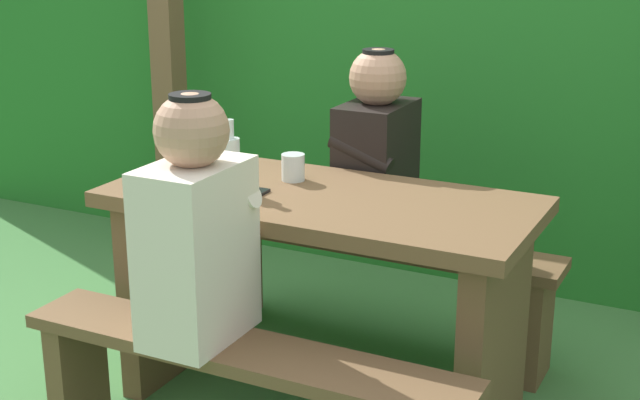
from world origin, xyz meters
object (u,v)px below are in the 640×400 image
(person_white_shirt, at_px, (196,228))
(bench_far, at_px, (379,269))
(picnic_table, at_px, (320,265))
(bottle_left, at_px, (230,162))
(drinking_glass, at_px, (293,167))
(cell_phone, at_px, (250,194))
(person_black_coat, at_px, (376,153))
(bench_near, at_px, (242,385))

(person_white_shirt, bearing_deg, bench_far, 82.29)
(picnic_table, bearing_deg, bottle_left, -162.27)
(drinking_glass, xyz_separation_m, cell_phone, (-0.04, -0.22, -0.04))
(bottle_left, bearing_deg, picnic_table, 17.73)
(bench_far, relative_size, person_black_coat, 1.95)
(picnic_table, height_order, drinking_glass, drinking_glass)
(picnic_table, relative_size, drinking_glass, 15.36)
(person_white_shirt, relative_size, bottle_left, 3.03)
(bench_far, xyz_separation_m, person_black_coat, (-0.02, -0.00, 0.46))
(picnic_table, xyz_separation_m, drinking_glass, (-0.16, 0.11, 0.29))
(bottle_left, bearing_deg, person_black_coat, 66.32)
(person_black_coat, height_order, drinking_glass, person_black_coat)
(bench_near, bearing_deg, person_black_coat, 91.15)
(person_white_shirt, relative_size, cell_phone, 5.14)
(picnic_table, distance_m, bench_far, 0.54)
(bottle_left, height_order, cell_phone, bottle_left)
(bench_near, relative_size, person_black_coat, 1.95)
(bench_near, xyz_separation_m, person_white_shirt, (-0.14, 0.00, 0.46))
(bench_near, height_order, person_white_shirt, person_white_shirt)
(person_white_shirt, relative_size, person_black_coat, 1.00)
(bench_far, height_order, drinking_glass, drinking_glass)
(picnic_table, relative_size, bench_near, 1.00)
(bench_near, bearing_deg, person_white_shirt, 178.62)
(person_black_coat, distance_m, bottle_left, 0.65)
(bench_far, height_order, bottle_left, bottle_left)
(drinking_glass, height_order, cell_phone, drinking_glass)
(person_black_coat, xyz_separation_m, drinking_glass, (-0.14, -0.40, 0.03))
(bench_far, bearing_deg, person_black_coat, -170.74)
(drinking_glass, bearing_deg, person_black_coat, 71.10)
(drinking_glass, bearing_deg, cell_phone, -99.23)
(bench_far, bearing_deg, picnic_table, -90.00)
(picnic_table, xyz_separation_m, bottle_left, (-0.28, -0.09, 0.34))
(person_black_coat, relative_size, bottle_left, 3.03)
(bottle_left, bearing_deg, bench_near, -56.10)
(picnic_table, distance_m, person_white_shirt, 0.59)
(bench_far, bearing_deg, person_white_shirt, -97.71)
(person_white_shirt, distance_m, cell_phone, 0.39)
(bench_far, distance_m, bottle_left, 0.85)
(person_white_shirt, distance_m, bottle_left, 0.45)
(person_black_coat, bearing_deg, bottle_left, -113.68)
(person_white_shirt, xyz_separation_m, cell_phone, (-0.06, 0.39, -0.01))
(bench_near, distance_m, cell_phone, 0.62)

